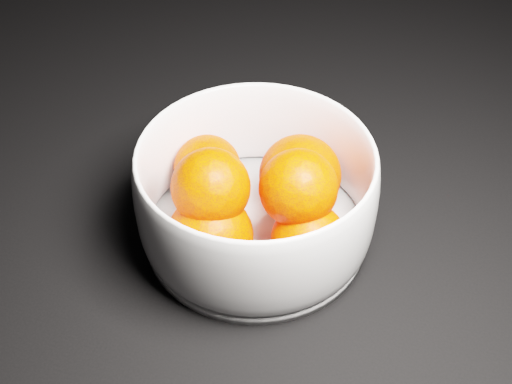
% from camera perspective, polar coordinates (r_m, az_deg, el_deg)
% --- Properties ---
extents(ground, '(3.00, 3.00, 0.00)m').
position_cam_1_polar(ground, '(0.78, 13.72, 4.12)').
color(ground, black).
rests_on(ground, ground).
extents(bowl, '(0.21, 0.21, 0.10)m').
position_cam_1_polar(bowl, '(0.61, 0.00, -0.35)').
color(bowl, silver).
rests_on(bowl, ground).
extents(orange_pile, '(0.17, 0.17, 0.11)m').
position_cam_1_polar(orange_pile, '(0.60, 0.12, -0.51)').
color(orange_pile, '#F53100').
rests_on(orange_pile, bowl).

